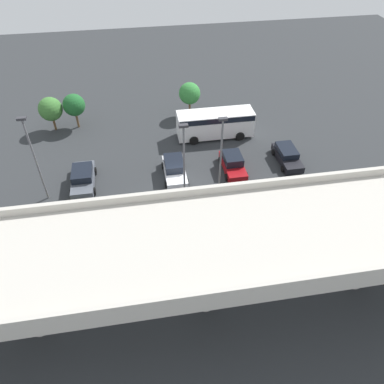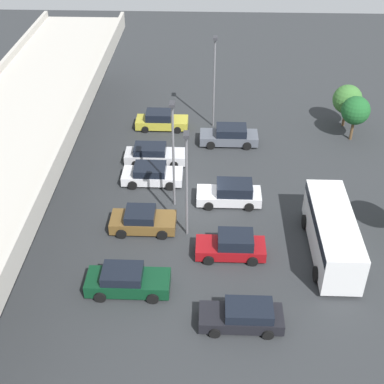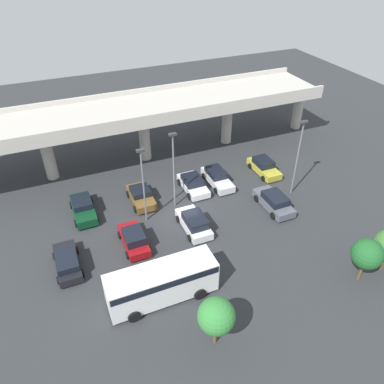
{
  "view_description": "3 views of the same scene",
  "coord_description": "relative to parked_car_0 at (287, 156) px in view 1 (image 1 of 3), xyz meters",
  "views": [
    {
      "loc": [
        3.15,
        25.42,
        22.27
      ],
      "look_at": [
        -0.75,
        1.95,
        1.32
      ],
      "focal_mm": 35.0,
      "sensor_mm": 36.0,
      "label": 1
    },
    {
      "loc": [
        -30.63,
        -0.54,
        22.61
      ],
      "look_at": [
        0.09,
        0.59,
        0.92
      ],
      "focal_mm": 50.0,
      "sensor_mm": 36.0,
      "label": 2
    },
    {
      "loc": [
        -10.02,
        -25.83,
        22.59
      ],
      "look_at": [
        1.92,
        2.35,
        0.73
      ],
      "focal_mm": 35.0,
      "sensor_mm": 36.0,
      "label": 3
    }
  ],
  "objects": [
    {
      "name": "parked_car_8",
      "position": [
        22.17,
        6.28,
        0.03
      ],
      "size": [
        2.08,
        4.54,
        1.56
      ],
      "rotation": [
        0.0,
        0.0,
        -1.57
      ],
      "color": "gold",
      "rests_on": "ground_plane"
    },
    {
      "name": "tree_front_centre",
      "position": [
        20.72,
        -10.02,
        2.02
      ],
      "size": [
        2.37,
        2.37,
        3.9
      ],
      "color": "brown",
      "rests_on": "ground_plane"
    },
    {
      "name": "lamp_post_by_overpass",
      "position": [
        7.61,
        3.36,
        3.77
      ],
      "size": [
        0.7,
        0.35,
        7.55
      ],
      "color": "slate",
      "rests_on": "ground_plane"
    },
    {
      "name": "parked_car_4",
      "position": [
        11.22,
        0.42,
        0.08
      ],
      "size": [
        2.16,
        4.54,
        1.63
      ],
      "rotation": [
        0.0,
        0.0,
        1.57
      ],
      "color": "silver",
      "rests_on": "ground_plane"
    },
    {
      "name": "parked_car_6",
      "position": [
        16.41,
        6.34,
        0.02
      ],
      "size": [
        2.03,
        4.83,
        1.49
      ],
      "rotation": [
        0.0,
        0.0,
        -1.57
      ],
      "color": "silver",
      "rests_on": "ground_plane"
    },
    {
      "name": "shuttle_bus",
      "position": [
        6.06,
        -5.68,
        1.02
      ],
      "size": [
        8.04,
        2.7,
        2.85
      ],
      "rotation": [
        0.0,
        0.0,
        3.14
      ],
      "color": "white",
      "rests_on": "ground_plane"
    },
    {
      "name": "parked_car_7",
      "position": [
        19.62,
        0.33,
        0.06
      ],
      "size": [
        2.2,
        4.82,
        1.57
      ],
      "rotation": [
        0.0,
        0.0,
        1.57
      ],
      "color": "#515660",
      "rests_on": "ground_plane"
    },
    {
      "name": "parked_car_3",
      "position": [
        7.99,
        6.32,
        0.02
      ],
      "size": [
        2.22,
        4.31,
        1.5
      ],
      "rotation": [
        0.0,
        0.0,
        -1.57
      ],
      "color": "brown",
      "rests_on": "ground_plane"
    },
    {
      "name": "parked_car_0",
      "position": [
        0.0,
        0.0,
        0.0
      ],
      "size": [
        2.04,
        4.52,
        1.42
      ],
      "rotation": [
        0.0,
        0.0,
        1.57
      ],
      "color": "black",
      "rests_on": "ground_plane"
    },
    {
      "name": "parked_car_2",
      "position": [
        5.62,
        0.47,
        0.07
      ],
      "size": [
        2.07,
        4.33,
        1.63
      ],
      "rotation": [
        0.0,
        0.0,
        1.57
      ],
      "color": "maroon",
      "rests_on": "ground_plane"
    },
    {
      "name": "ground_plane",
      "position": [
        10.99,
        2.57,
        -0.68
      ],
      "size": [
        91.17,
        91.17,
        0.0
      ],
      "primitive_type": "plane",
      "color": "#2D3033"
    },
    {
      "name": "tree_front_far_right",
      "position": [
        23.2,
        -9.87,
        1.84
      ],
      "size": [
        2.53,
        2.53,
        3.8
      ],
      "color": "brown",
      "rests_on": "ground_plane"
    },
    {
      "name": "parked_car_5",
      "position": [
        13.59,
        6.26,
        -0.0
      ],
      "size": [
        2.24,
        4.49,
        1.41
      ],
      "rotation": [
        0.0,
        0.0,
        -1.57
      ],
      "color": "silver",
      "rests_on": "ground_plane"
    },
    {
      "name": "lamp_post_mid_lot",
      "position": [
        22.67,
        1.71,
        4.05
      ],
      "size": [
        0.7,
        0.35,
        8.08
      ],
      "color": "slate",
      "rests_on": "ground_plane"
    },
    {
      "name": "lamp_post_near_aisle",
      "position": [
        10.85,
        4.4,
        3.95
      ],
      "size": [
        0.7,
        0.35,
        7.9
      ],
      "color": "slate",
      "rests_on": "ground_plane"
    },
    {
      "name": "parked_car_1",
      "position": [
        2.35,
        6.58,
        0.05
      ],
      "size": [
        2.16,
        4.82,
        1.56
      ],
      "rotation": [
        0.0,
        0.0,
        -1.57
      ],
      "color": "#0C381E",
      "rests_on": "ground_plane"
    },
    {
      "name": "highway_overpass",
      "position": [
        10.99,
        14.4,
        5.05
      ],
      "size": [
        43.8,
        7.77,
        7.12
      ],
      "color": "#BCB7AD",
      "rests_on": "ground_plane"
    },
    {
      "name": "tree_front_left",
      "position": [
        8.01,
        -10.55,
        2.07
      ],
      "size": [
        2.43,
        2.43,
        3.98
      ],
      "color": "brown",
      "rests_on": "ground_plane"
    }
  ]
}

